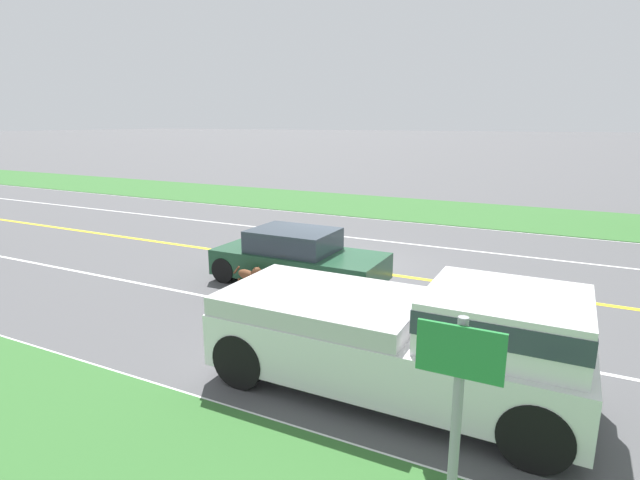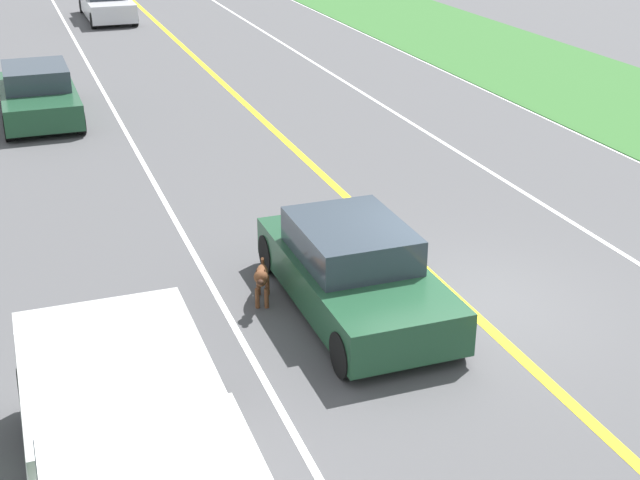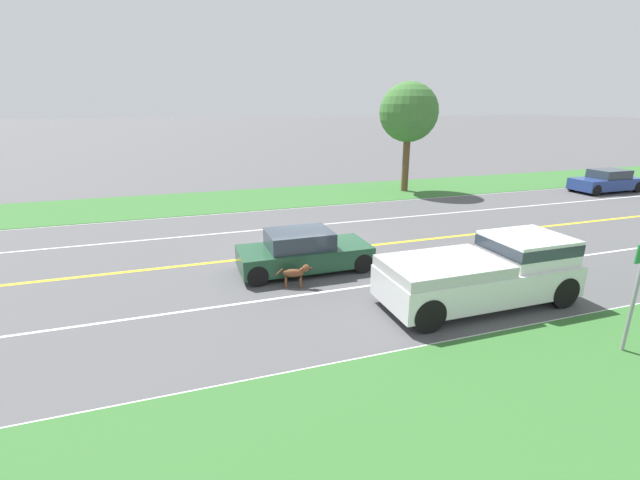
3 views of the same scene
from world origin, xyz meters
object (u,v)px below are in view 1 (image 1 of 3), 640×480
(ego_car, at_px, (298,258))
(pickup_truck, at_px, (408,336))
(street_sign, at_px, (455,433))
(dog, at_px, (249,276))

(ego_car, bearing_deg, pickup_truck, 45.81)
(street_sign, bearing_deg, ego_car, -142.78)
(ego_car, relative_size, street_sign, 1.66)
(dog, height_order, street_sign, street_sign)
(ego_car, distance_m, dog, 1.41)
(ego_car, bearing_deg, street_sign, 37.22)
(pickup_truck, bearing_deg, ego_car, -134.19)
(ego_car, relative_size, dog, 3.96)
(ego_car, bearing_deg, dog, -24.72)
(ego_car, xyz_separation_m, street_sign, (6.90, 5.24, 0.97))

